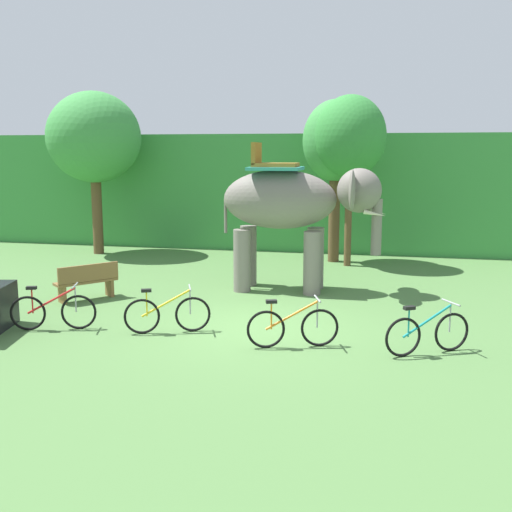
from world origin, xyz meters
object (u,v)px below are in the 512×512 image
(tree_right, at_px, (350,137))
(bike_red, at_px, (53,311))
(bike_teal, at_px, (428,333))
(tree_left, at_px, (94,138))
(elephant, at_px, (293,205))
(wooden_bench, at_px, (87,281))
(bike_orange, at_px, (293,327))
(tree_far_right, at_px, (336,143))
(bike_yellow, at_px, (167,314))

(tree_right, distance_m, bike_red, 10.52)
(bike_red, xyz_separation_m, bike_teal, (7.29, 0.07, 0.00))
(tree_left, height_order, bike_teal, tree_left)
(elephant, height_order, bike_red, elephant)
(elephant, bearing_deg, tree_left, 150.71)
(elephant, height_order, wooden_bench, elephant)
(tree_right, xyz_separation_m, bike_orange, (-0.41, -8.42, -3.59))
(tree_far_right, xyz_separation_m, bike_teal, (2.49, -8.94, -3.43))
(elephant, bearing_deg, tree_far_right, 81.48)
(elephant, distance_m, bike_yellow, 4.99)
(elephant, bearing_deg, bike_orange, -80.76)
(bike_red, relative_size, wooden_bench, 1.16)
(bike_teal, bearing_deg, elephant, 124.98)
(bike_yellow, height_order, bike_teal, same)
(bike_red, height_order, bike_yellow, same)
(bike_red, relative_size, bike_orange, 1.01)
(bike_red, height_order, bike_orange, same)
(tree_far_right, height_order, elephant, tree_far_right)
(tree_left, bearing_deg, bike_red, -68.78)
(bike_yellow, distance_m, wooden_bench, 3.57)
(bike_yellow, bearing_deg, bike_teal, -2.63)
(tree_left, height_order, tree_right, tree_left)
(bike_yellow, relative_size, bike_teal, 1.08)
(tree_right, xyz_separation_m, elephant, (-1.16, -3.77, -1.78))
(bike_orange, bearing_deg, elephant, 99.24)
(bike_red, height_order, wooden_bench, bike_red)
(elephant, xyz_separation_m, bike_yellow, (-1.81, -4.28, -1.82))
(tree_far_right, xyz_separation_m, wooden_bench, (-5.33, -6.56, -3.34))
(wooden_bench, bearing_deg, tree_right, 45.38)
(bike_teal, bearing_deg, tree_far_right, 105.57)
(tree_left, relative_size, tree_right, 1.06)
(elephant, bearing_deg, tree_right, 72.86)
(tree_right, bearing_deg, tree_far_right, 127.00)
(bike_red, distance_m, wooden_bench, 2.50)
(tree_right, distance_m, bike_yellow, 9.30)
(bike_red, height_order, bike_teal, same)
(elephant, height_order, bike_orange, elephant)
(tree_far_right, relative_size, wooden_bench, 3.66)
(tree_far_right, distance_m, bike_orange, 9.71)
(tree_left, distance_m, bike_yellow, 10.89)
(bike_teal, height_order, wooden_bench, bike_teal)
(tree_right, relative_size, wooden_bench, 3.71)
(bike_red, bearing_deg, elephant, 47.93)
(bike_yellow, relative_size, bike_orange, 0.98)
(bike_red, relative_size, bike_yellow, 1.02)
(tree_right, xyz_separation_m, bike_yellow, (-2.98, -8.05, -3.59))
(elephant, distance_m, bike_orange, 5.05)
(elephant, bearing_deg, bike_yellow, -112.97)
(tree_right, bearing_deg, elephant, -107.14)
(bike_red, bearing_deg, tree_far_right, 61.97)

